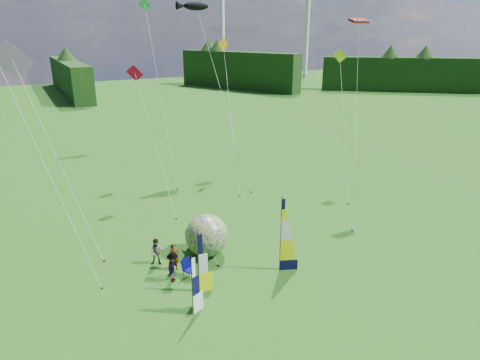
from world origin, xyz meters
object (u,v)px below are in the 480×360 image
kite_whale (222,86)px  spectator_a (174,257)px  spectator_c (173,267)px  bol_inflatable (207,235)px  spectator_b (157,252)px  side_banner_left (198,264)px  spectator_d (192,235)px  side_banner_far (192,288)px  camp_chair (189,269)px  feather_banner_main (281,236)px

kite_whale → spectator_a: bearing=-114.8°
spectator_a → spectator_c: (-0.46, -1.14, 0.07)m
bol_inflatable → spectator_b: bol_inflatable is taller
side_banner_left → spectator_a: side_banner_left is taller
bol_inflatable → side_banner_left: bearing=-119.5°
bol_inflatable → spectator_d: (-0.49, 1.40, -0.46)m
side_banner_far → spectator_d: side_banner_far is taller
side_banner_far → camp_chair: bearing=47.2°
side_banner_far → spectator_a: size_ratio=1.91×
side_banner_left → spectator_b: size_ratio=2.05×
side_banner_left → spectator_d: size_ratio=1.93×
side_banner_left → spectator_c: side_banner_left is taller
bol_inflatable → spectator_c: (-2.96, -1.93, -0.46)m
feather_banner_main → kite_whale: kite_whale is taller
side_banner_left → camp_chair: (0.08, 1.69, -1.20)m
spectator_a → spectator_d: spectator_d is taller
spectator_a → spectator_c: bearing=-111.7°
spectator_d → kite_whale: (8.35, 12.51, 7.82)m
feather_banner_main → spectator_d: (-3.59, 5.21, -1.42)m
feather_banner_main → kite_whale: bearing=96.5°
feather_banner_main → side_banner_left: feather_banner_main is taller
spectator_a → spectator_d: size_ratio=0.92×
spectator_b → side_banner_left: bearing=-48.7°
spectator_c → side_banner_left: bearing=-118.4°
feather_banner_main → kite_whale: (4.76, 17.72, 6.41)m
bol_inflatable → spectator_c: bearing=-146.9°
spectator_d → kite_whale: kite_whale is taller
kite_whale → side_banner_far: bearing=-109.3°
spectator_b → spectator_c: (0.26, -2.23, 0.05)m
spectator_c → spectator_d: size_ratio=1.00×
spectator_c → spectator_d: (2.46, 3.32, 0.00)m
side_banner_far → spectator_b: size_ratio=1.87×
side_banner_far → spectator_b: (-0.08, 5.69, -0.75)m
bol_inflatable → spectator_d: size_ratio=1.50×
kite_whale → bol_inflatable: bearing=-109.1°
spectator_a → spectator_c: size_ratio=0.92×
side_banner_left → spectator_c: bearing=125.8°
spectator_b → spectator_d: (2.72, 1.09, 0.05)m
feather_banner_main → bol_inflatable: 5.00m
spectator_d → camp_chair: bearing=113.4°
spectator_a → feather_banner_main: bearing=-28.0°
side_banner_left → spectator_b: side_banner_left is taller
spectator_c → spectator_d: 4.14m
spectator_b → spectator_c: 2.25m
bol_inflatable → spectator_d: bol_inflatable is taller
side_banner_left → bol_inflatable: side_banner_left is taller
side_banner_far → bol_inflatable: (3.13, 5.39, -0.24)m
kite_whale → camp_chair: bearing=-111.5°
spectator_c → kite_whale: size_ratio=0.10×
feather_banner_main → bol_inflatable: size_ratio=1.70×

